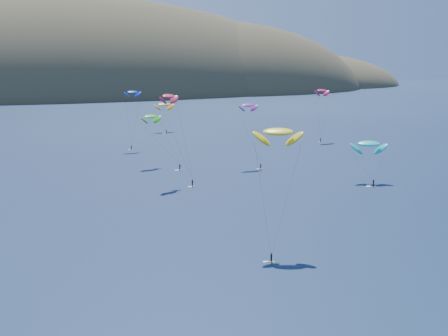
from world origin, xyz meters
The scene contains 9 objects.
island centered at (39.40, 562.36, -10.74)m, with size 730.00×300.00×210.00m.
kitesurfer_2 centered at (5.95, 44.80, 22.17)m, with size 10.78×12.71×24.67m.
kitesurfer_3 centered at (6.16, 139.15, 16.18)m, with size 11.02×15.35×18.35m.
kitesurfer_4 centered at (9.13, 177.30, 21.93)m, with size 7.11×4.93×23.84m.
kitesurfer_5 centered at (57.92, 90.65, 11.01)m, with size 11.08×11.76×13.83m.
kitesurfer_6 centered at (35.72, 127.18, 19.92)m, with size 7.00×9.70×21.87m.
kitesurfer_8 centered at (89.04, 171.28, 21.14)m, with size 8.60×7.38×23.39m.
kitesurfer_9 centered at (3.90, 110.29, 24.72)m, with size 8.96×11.93×26.88m.
kitesurfer_11 centered at (35.50, 226.06, 12.81)m, with size 10.05×11.75×15.52m.
Camera 1 is at (-45.95, -59.75, 36.73)m, focal length 50.00 mm.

